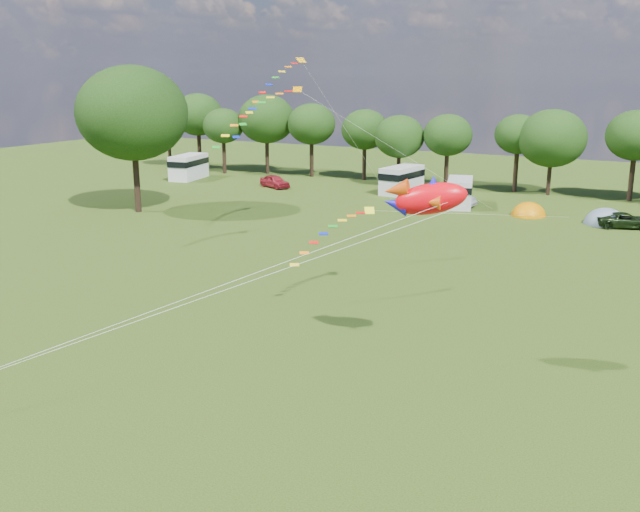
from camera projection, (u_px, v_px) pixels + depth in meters
The scene contains 15 objects.
ground_plane at pixel (226, 396), 28.70m from camera, with size 180.00×180.00×0.00m, color black.
tree_line at pixel (588, 136), 71.51m from camera, with size 102.98×10.98×10.27m.
big_tree at pixel (132, 113), 64.07m from camera, with size 10.00×10.00×13.28m.
car_a at pixel (275, 181), 79.88m from camera, with size 1.68×4.27×1.42m, color maroon.
car_b at pixel (452, 198), 68.96m from camera, with size 1.64×4.39×1.55m, color gray.
car_d at pixel (626, 220), 59.33m from camera, with size 2.11×4.66×1.27m, color black.
campervan_a at pixel (189, 166), 86.15m from camera, with size 3.63×6.32×2.91m.
campervan_b at pixel (402, 179), 76.04m from camera, with size 3.15×6.10×2.87m.
campervan_c at pixel (460, 191), 68.70m from camera, with size 3.72×5.88×2.67m.
tent_orange at pixel (528, 215), 64.49m from camera, with size 3.14×3.44×2.45m.
tent_greyblue at pixel (605, 224), 60.99m from camera, with size 3.65×3.99×2.71m.
fish_kite at pixel (424, 198), 29.47m from camera, with size 3.78×1.86×1.98m.
streamer_kite_a at pixel (274, 85), 53.12m from camera, with size 3.31×5.66×5.78m.
streamer_kite_b at pixel (264, 107), 45.61m from camera, with size 4.28×4.57×3.79m.
streamer_kite_c at pixel (340, 227), 40.23m from camera, with size 3.15×4.87×2.79m.
Camera 1 is at (15.86, -21.40, 12.67)m, focal length 40.00 mm.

